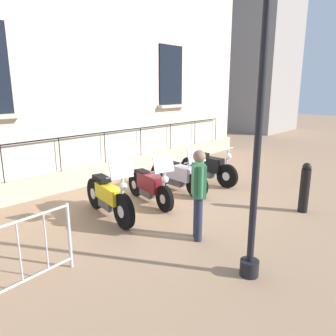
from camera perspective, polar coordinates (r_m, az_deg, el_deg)
ground_plane at (r=8.38m, az=-1.60°, el=-4.97°), size 60.00×60.00×0.00m
building_facade at (r=9.92m, az=-13.22°, el=16.91°), size 0.82×13.88×6.75m
motorcycle_yellow at (r=7.00m, az=-10.39°, el=-5.15°), size 2.06×0.73×1.38m
motorcycle_maroon at (r=7.74m, az=-3.21°, el=-3.17°), size 1.91×0.76×1.26m
motorcycle_silver at (r=8.62m, az=1.78°, el=-1.36°), size 2.07×0.72×1.26m
motorcycle_black at (r=9.48m, az=7.10°, el=0.10°), size 2.06×0.71×1.10m
lamppost at (r=4.47m, az=16.38°, el=16.56°), size 0.35×0.35×4.99m
crowd_barrier at (r=4.80m, az=-26.81°, el=-14.30°), size 0.20×2.00×1.05m
bollard at (r=7.79m, az=22.98°, el=-3.19°), size 0.21×0.21×1.13m
pedestrian_standing at (r=5.80m, az=5.40°, el=-3.89°), size 0.41×0.41×1.67m
distant_building at (r=23.05m, az=15.31°, el=23.42°), size 4.66×4.41×13.39m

